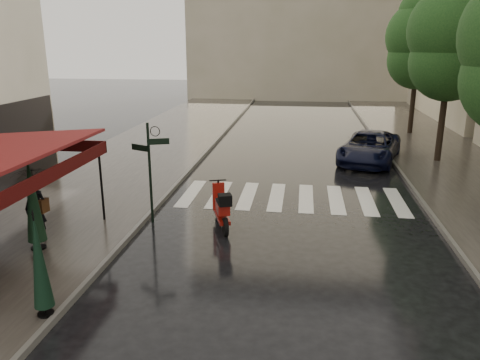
% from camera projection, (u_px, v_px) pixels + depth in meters
% --- Properties ---
extents(ground, '(120.00, 120.00, 0.00)m').
position_uv_depth(ground, '(162.00, 269.00, 11.43)').
color(ground, black).
rests_on(ground, ground).
extents(sidewalk_near, '(6.00, 60.00, 0.12)m').
position_uv_depth(sidewalk_near, '(145.00, 152.00, 23.41)').
color(sidewalk_near, '#38332D').
rests_on(sidewalk_near, ground).
extents(sidewalk_far, '(5.50, 60.00, 0.12)m').
position_uv_depth(sidewalk_far, '(454.00, 162.00, 21.51)').
color(sidewalk_far, '#38332D').
rests_on(sidewalk_far, ground).
extents(curb_near, '(0.12, 60.00, 0.16)m').
position_uv_depth(curb_near, '(205.00, 154.00, 23.01)').
color(curb_near, '#595651').
rests_on(curb_near, ground).
extents(curb_far, '(0.12, 60.00, 0.16)m').
position_uv_depth(curb_far, '(391.00, 160.00, 21.86)').
color(curb_far, '#595651').
rests_on(curb_far, ground).
extents(crosswalk, '(7.85, 3.20, 0.01)m').
position_uv_depth(crosswalk, '(291.00, 197.00, 16.75)').
color(crosswalk, silver).
rests_on(crosswalk, ground).
extents(signpost, '(1.17, 0.29, 3.10)m').
position_uv_depth(signpost, '(150.00, 165.00, 13.92)').
color(signpost, black).
rests_on(signpost, ground).
extents(tree_mid, '(3.80, 3.80, 8.34)m').
position_uv_depth(tree_mid, '(452.00, 36.00, 20.05)').
color(tree_mid, black).
rests_on(tree_mid, sidewalk_far).
extents(tree_far, '(3.80, 3.80, 8.16)m').
position_uv_depth(tree_far, '(419.00, 41.00, 26.71)').
color(tree_far, black).
rests_on(tree_far, sidewalk_far).
extents(pedestrian_with_umbrella, '(1.13, 1.14, 2.49)m').
position_uv_depth(pedestrian_with_umbrella, '(33.00, 182.00, 12.43)').
color(pedestrian_with_umbrella, black).
rests_on(pedestrian_with_umbrella, sidewalk_near).
extents(scooter, '(0.91, 1.89, 1.29)m').
position_uv_depth(scooter, '(222.00, 209.00, 13.86)').
color(scooter, black).
rests_on(scooter, ground).
extents(parked_car, '(3.65, 5.48, 1.40)m').
position_uv_depth(parked_car, '(370.00, 147.00, 21.59)').
color(parked_car, black).
rests_on(parked_car, ground).
extents(parasol_front, '(0.39, 0.39, 2.18)m').
position_uv_depth(parasol_front, '(39.00, 261.00, 8.98)').
color(parasol_front, black).
rests_on(parasol_front, sidewalk_near).
extents(parasol_back, '(0.48, 0.48, 2.55)m').
position_uv_depth(parasol_back, '(32.00, 199.00, 11.94)').
color(parasol_back, black).
rests_on(parasol_back, sidewalk_near).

